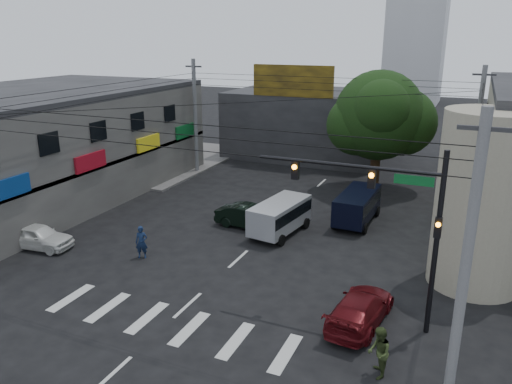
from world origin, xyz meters
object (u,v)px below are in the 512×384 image
Objects in this scene: utility_pole_near_right at (466,265)px; utility_pole_far_left at (195,117)px; navy_van at (357,207)px; maroon_sedan at (360,308)px; white_compact at (38,236)px; traffic_gantry at (392,208)px; silver_minivan at (280,218)px; dark_sedan at (250,217)px; pedestrian_olive at (379,353)px; utility_pole_far_right at (476,138)px; street_tree at (379,116)px; traffic_officer at (142,242)px.

utility_pole_far_left is (-21.00, 20.50, 0.00)m from utility_pole_near_right.
maroon_sedan is at bearing -164.74° from navy_van.
navy_van reaches higher than white_compact.
traffic_gantry is 0.78× the size of utility_pole_near_right.
silver_minivan is 0.96× the size of navy_van.
dark_sedan is at bearing -36.42° from maroon_sedan.
utility_pole_far_left reaches higher than pedestrian_olive.
navy_van reaches higher than silver_minivan.
utility_pole_far_right is 27.30m from white_compact.
street_tree is at bearing -45.49° from white_compact.
utility_pole_near_right is 2.29× the size of white_compact.
dark_sedan is 6.61m from navy_van.
utility_pole_near_right is at bearing 70.16° from pedestrian_olive.
utility_pole_near_right is (6.50, -21.50, -0.87)m from street_tree.
silver_minivan is 7.95m from traffic_officer.
utility_pole_far_right is 20.85m from pedestrian_olive.
utility_pole_far_right reaches higher than navy_van.
maroon_sedan is (17.49, -0.41, -0.02)m from white_compact.
silver_minivan is at bearing 24.79° from traffic_officer.
utility_pole_far_right is 2.20× the size of dark_sedan.
utility_pole_far_left is 1.98× the size of silver_minivan.
utility_pole_far_left is (-14.50, -1.00, -0.87)m from street_tree.
street_tree is 5.08× the size of traffic_officer.
silver_minivan is at bearing -41.48° from utility_pole_far_left.
utility_pole_far_right is 22.19m from traffic_officer.
utility_pole_near_right reaches higher than street_tree.
utility_pole_far_right reaches higher than dark_sedan.
street_tree is 4.80× the size of pedestrian_olive.
utility_pole_near_right reaches higher than maroon_sedan.
utility_pole_far_left reaches higher than street_tree.
traffic_officer is (-15.11, -15.81, -3.74)m from utility_pole_far_right.
street_tree reaches higher than navy_van.
pedestrian_olive reaches higher than dark_sedan.
utility_pole_far_right is at bearing -95.04° from maroon_sedan.
utility_pole_far_left is 1.00× the size of utility_pole_far_right.
pedestrian_olive is (18.75, -3.40, 0.25)m from white_compact.
pedestrian_olive reaches higher than maroon_sedan.
maroon_sedan is (17.49, -17.41, -3.96)m from utility_pole_far_left.
utility_pole_near_right is at bearing -106.10° from white_compact.
white_compact is at bearing 131.03° from dark_sedan.
utility_pole_far_right reaches higher than silver_minivan.
white_compact is at bearing 5.02° from maroon_sedan.
maroon_sedan is 11.71m from traffic_officer.
maroon_sedan is at bearing -101.40° from utility_pole_far_right.
utility_pole_far_left is 5.37× the size of traffic_officer.
street_tree is at bearing 106.82° from utility_pole_near_right.
utility_pole_far_left is 1.90× the size of navy_van.
dark_sedan is at bearing -46.62° from utility_pole_far_left.
traffic_gantry is at bearing -160.11° from navy_van.
utility_pole_far_left reaches higher than traffic_gantry.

